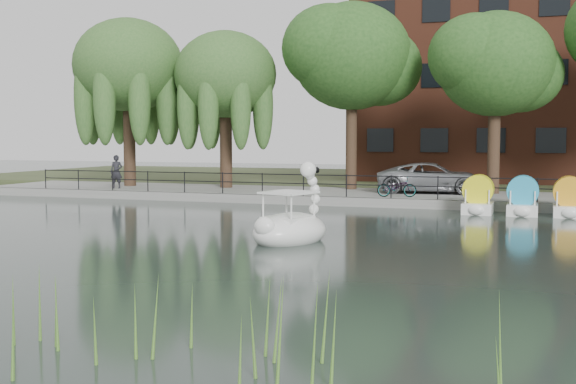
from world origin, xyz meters
The scene contains 16 objects.
ground_plane centered at (0.00, 0.00, 0.00)m, with size 120.00×120.00×0.00m, color #33413C.
promenade centered at (0.00, 16.00, 0.20)m, with size 40.00×6.00×0.40m, color gray.
kerb centered at (0.00, 13.05, 0.20)m, with size 40.00×0.25×0.40m, color gray.
land_strip centered at (0.00, 30.00, 0.18)m, with size 60.00×22.00×0.36m, color #47512D.
railing centered at (0.00, 13.25, 1.15)m, with size 32.00×0.05×1.00m.
apartment_building centered at (7.00, 29.97, 9.36)m, with size 20.00×10.07×18.00m.
willow_left centered at (-13.00, 16.50, 6.87)m, with size 5.88×5.88×9.01m.
willow_mid centered at (-7.50, 17.00, 6.25)m, with size 5.32×5.32×8.15m.
broadleaf_center centered at (-1.00, 18.00, 7.06)m, with size 6.00×6.00×9.25m.
broadleaf_right centered at (6.00, 17.50, 6.39)m, with size 5.40×5.40×8.32m.
minivan centered at (3.27, 16.78, 1.23)m, with size 5.93×2.73×1.65m, color gray.
bicycle centered at (2.10, 14.02, 0.90)m, with size 1.72×0.60×1.00m, color gray.
pedestrian centered at (-12.56, 14.48, 1.39)m, with size 0.71×0.48×1.98m, color black.
swan_boat centered at (1.26, 2.10, 0.51)m, with size 2.47×3.13×2.32m.
pedal_boat_row centered at (9.17, 11.98, 0.61)m, with size 7.95×1.70×1.40m.
reed_bank centered at (2.00, -9.50, 0.60)m, with size 24.00×2.40×1.20m.
Camera 1 is at (8.08, -17.63, 3.06)m, focal length 45.00 mm.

